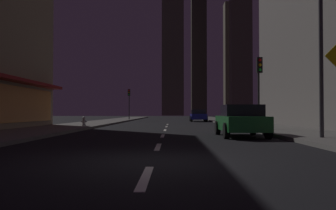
# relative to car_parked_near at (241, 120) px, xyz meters

# --- Properties ---
(ground_plane) EXTENTS (78.00, 136.00, 0.10)m
(ground_plane) POSITION_rel_car_parked_near_xyz_m (-3.60, 24.03, -0.79)
(ground_plane) COLOR black
(sidewalk_right) EXTENTS (4.00, 76.00, 0.15)m
(sidewalk_right) POSITION_rel_car_parked_near_xyz_m (3.40, 24.03, -0.67)
(sidewalk_right) COLOR #605E59
(sidewalk_right) RESTS_ON ground
(sidewalk_left) EXTENTS (4.00, 76.00, 0.15)m
(sidewalk_left) POSITION_rel_car_parked_near_xyz_m (-10.60, 24.03, -0.67)
(sidewalk_left) COLOR #605E59
(sidewalk_left) RESTS_ON ground
(lane_marking_center) EXTENTS (0.16, 28.20, 0.01)m
(lane_marking_center) POSITION_rel_car_parked_near_xyz_m (-3.60, 3.03, -0.73)
(lane_marking_center) COLOR silver
(lane_marking_center) RESTS_ON ground
(skyscraper_distant_tall) EXTENTS (7.73, 5.58, 46.99)m
(skyscraper_distant_tall) POSITION_rel_car_parked_near_xyz_m (-2.99, 107.31, 22.75)
(skyscraper_distant_tall) COLOR brown
(skyscraper_distant_tall) RESTS_ON ground
(skyscraper_distant_mid) EXTENTS (6.48, 6.15, 79.89)m
(skyscraper_distant_mid) POSITION_rel_car_parked_near_xyz_m (8.37, 134.10, 39.20)
(skyscraper_distant_mid) COLOR #38352A
(skyscraper_distant_mid) RESTS_ON ground
(skyscraper_distant_short) EXTENTS (8.20, 5.87, 64.73)m
(skyscraper_distant_short) POSITION_rel_car_parked_near_xyz_m (24.39, 122.76, 31.63)
(skyscraper_distant_short) COLOR brown
(skyscraper_distant_short) RESTS_ON ground
(skyscraper_distant_slender) EXTENTS (8.88, 6.70, 53.19)m
(skyscraper_distant_slender) POSITION_rel_car_parked_near_xyz_m (25.99, 147.91, 25.85)
(skyscraper_distant_slender) COLOR #5F5A47
(skyscraper_distant_slender) RESTS_ON ground
(car_parked_near) EXTENTS (1.98, 4.24, 1.45)m
(car_parked_near) POSITION_rel_car_parked_near_xyz_m (0.00, 0.00, 0.00)
(car_parked_near) COLOR #1E722D
(car_parked_near) RESTS_ON ground
(car_parked_far) EXTENTS (1.98, 4.24, 1.45)m
(car_parked_far) POSITION_rel_car_parked_near_xyz_m (0.00, 25.95, 0.00)
(car_parked_far) COLOR navy
(car_parked_far) RESTS_ON ground
(fire_hydrant_far_left) EXTENTS (0.42, 0.30, 0.65)m
(fire_hydrant_far_left) POSITION_rel_car_parked_near_xyz_m (-9.50, 8.88, -0.29)
(fire_hydrant_far_left) COLOR #B2B2B2
(fire_hydrant_far_left) RESTS_ON sidewalk_left
(traffic_light_near_right) EXTENTS (0.32, 0.48, 4.20)m
(traffic_light_near_right) POSITION_rel_car_parked_near_xyz_m (1.90, 4.21, 2.45)
(traffic_light_near_right) COLOR #2D2D2D
(traffic_light_near_right) RESTS_ON sidewalk_right
(traffic_light_far_left) EXTENTS (0.32, 0.48, 4.20)m
(traffic_light_far_left) POSITION_rel_car_parked_near_xyz_m (-9.10, 31.43, 2.45)
(traffic_light_far_left) COLOR #2D2D2D
(traffic_light_far_left) RESTS_ON sidewalk_left
(street_lamp_right) EXTENTS (1.96, 0.56, 6.58)m
(street_lamp_right) POSITION_rel_car_parked_near_xyz_m (1.78, -2.51, 4.33)
(street_lamp_right) COLOR #38383D
(street_lamp_right) RESTS_ON sidewalk_right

